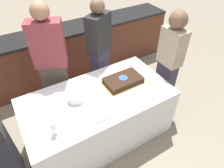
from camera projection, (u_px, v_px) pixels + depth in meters
name	position (u px, v px, depth m)	size (l,w,h in m)	color
ground_plane	(100.00, 133.00, 2.86)	(14.00, 14.00, 0.00)	gray
back_counter	(58.00, 55.00, 3.56)	(4.40, 0.58, 0.92)	#5B2D1E
dining_table	(99.00, 116.00, 2.62)	(1.80, 0.94, 0.73)	white
cake	(123.00, 80.00, 2.55)	(0.51, 0.33, 0.08)	gold
plate_stack	(75.00, 97.00, 2.31)	(0.20, 0.20, 0.09)	white
wine_glass	(53.00, 127.00, 1.91)	(0.06, 0.06, 0.16)	white
side_plate_near_cake	(116.00, 69.00, 2.80)	(0.18, 0.18, 0.00)	white
utensil_pile	(100.00, 118.00, 2.12)	(0.13, 0.10, 0.02)	white
person_cutting_cake	(100.00, 53.00, 2.92)	(0.42, 0.36, 1.61)	#383347
person_seated_right	(169.00, 62.00, 2.76)	(0.23, 0.32, 1.55)	#383347
person_standing_back	(52.00, 65.00, 2.61)	(0.45, 0.35, 1.70)	#4C4238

